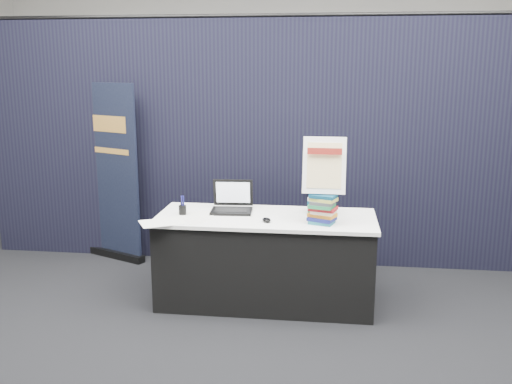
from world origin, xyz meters
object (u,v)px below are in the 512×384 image
object	(u,v)px
info_sign	(324,166)
stacking_chair	(324,219)
laptop	(232,204)
pullup_banner	(111,182)
display_table	(266,259)
book_stack_tall	(323,209)
book_stack_short	(320,205)

from	to	relation	value
info_sign	stacking_chair	world-z (taller)	info_sign
laptop	stacking_chair	distance (m)	1.14
laptop	stacking_chair	bearing A→B (deg)	41.22
stacking_chair	pullup_banner	bearing A→B (deg)	157.10
laptop	pullup_banner	size ratio (longest dim) A/B	0.20
display_table	stacking_chair	size ratio (longest dim) A/B	2.02
display_table	pullup_banner	bearing A→B (deg)	150.78
info_sign	stacking_chair	bearing A→B (deg)	90.32
book_stack_tall	pullup_banner	bearing A→B (deg)	152.96
info_sign	display_table	bearing A→B (deg)	165.76
stacking_chair	book_stack_tall	bearing A→B (deg)	-112.13
book_stack_tall	display_table	bearing A→B (deg)	161.56
laptop	stacking_chair	size ratio (longest dim) A/B	0.40
stacking_chair	info_sign	bearing A→B (deg)	-112.14
display_table	stacking_chair	distance (m)	1.03
book_stack_tall	book_stack_short	size ratio (longest dim) A/B	1.06
laptop	book_stack_short	distance (m)	0.74
book_stack_tall	info_sign	xyz separation A→B (m)	(-0.00, 0.03, 0.33)
display_table	book_stack_short	bearing A→B (deg)	19.60
info_sign	laptop	bearing A→B (deg)	162.50
display_table	pullup_banner	world-z (taller)	pullup_banner
book_stack_short	info_sign	size ratio (longest dim) A/B	0.49
book_stack_tall	stacking_chair	bearing A→B (deg)	89.57
book_stack_tall	pullup_banner	distance (m)	2.43
display_table	stacking_chair	world-z (taller)	stacking_chair
display_table	book_stack_tall	size ratio (longest dim) A/B	7.69
book_stack_short	pullup_banner	size ratio (longest dim) A/B	0.12
display_table	pullup_banner	distance (m)	1.99
book_stack_tall	stacking_chair	xyz separation A→B (m)	(0.01, 1.06, -0.37)
laptop	book_stack_short	xyz separation A→B (m)	(0.74, 0.03, 0.01)
display_table	book_stack_tall	world-z (taller)	book_stack_tall
book_stack_short	info_sign	world-z (taller)	info_sign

